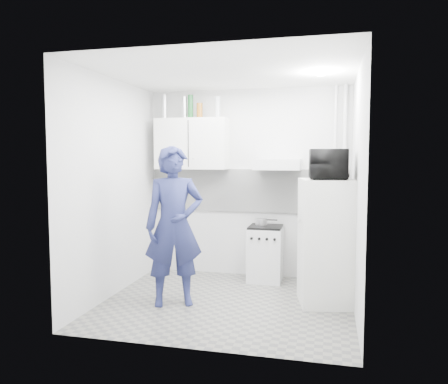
# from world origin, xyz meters

# --- Properties ---
(floor) EXTENTS (2.80, 2.80, 0.00)m
(floor) POSITION_xyz_m (0.00, 0.00, 0.00)
(floor) COLOR slate
(floor) RESTS_ON ground
(ceiling) EXTENTS (2.80, 2.80, 0.00)m
(ceiling) POSITION_xyz_m (0.00, 0.00, 2.60)
(ceiling) COLOR white
(ceiling) RESTS_ON wall_back
(wall_back) EXTENTS (2.80, 0.00, 2.80)m
(wall_back) POSITION_xyz_m (0.00, 1.25, 1.30)
(wall_back) COLOR silver
(wall_back) RESTS_ON floor
(wall_left) EXTENTS (0.00, 2.60, 2.60)m
(wall_left) POSITION_xyz_m (-1.40, 0.00, 1.30)
(wall_left) COLOR silver
(wall_left) RESTS_ON floor
(wall_right) EXTENTS (0.00, 2.60, 2.60)m
(wall_right) POSITION_xyz_m (1.40, 0.00, 1.30)
(wall_right) COLOR silver
(wall_right) RESTS_ON floor
(person) EXTENTS (0.77, 0.66, 1.79)m
(person) POSITION_xyz_m (-0.57, -0.17, 0.90)
(person) COLOR navy
(person) RESTS_ON floor
(stove) EXTENTS (0.45, 0.45, 0.72)m
(stove) POSITION_xyz_m (0.30, 1.00, 0.36)
(stove) COLOR silver
(stove) RESTS_ON floor
(fridge) EXTENTS (0.69, 0.69, 1.42)m
(fridge) POSITION_xyz_m (1.10, 0.26, 0.71)
(fridge) COLOR white
(fridge) RESTS_ON floor
(stove_top) EXTENTS (0.43, 0.43, 0.03)m
(stove_top) POSITION_xyz_m (0.30, 1.00, 0.73)
(stove_top) COLOR black
(stove_top) RESTS_ON stove
(saucepan) EXTENTS (0.16, 0.16, 0.09)m
(saucepan) POSITION_xyz_m (0.23, 1.07, 0.79)
(saucepan) COLOR silver
(saucepan) RESTS_ON stove_top
(microwave) EXTENTS (0.63, 0.45, 0.33)m
(microwave) POSITION_xyz_m (1.10, 0.26, 1.59)
(microwave) COLOR black
(microwave) RESTS_ON fridge
(bottle_a) EXTENTS (0.08, 0.08, 0.34)m
(bottle_a) POSITION_xyz_m (-1.16, 1.07, 2.37)
(bottle_a) COLOR silver
(bottle_a) RESTS_ON upper_cabinet
(bottle_c) EXTENTS (0.07, 0.07, 0.30)m
(bottle_c) POSITION_xyz_m (-0.86, 1.07, 2.35)
(bottle_c) COLOR silver
(bottle_c) RESTS_ON upper_cabinet
(bottle_d) EXTENTS (0.07, 0.07, 0.32)m
(bottle_d) POSITION_xyz_m (-0.77, 1.07, 2.36)
(bottle_d) COLOR #144C1E
(bottle_d) RESTS_ON upper_cabinet
(canister_a) EXTENTS (0.08, 0.08, 0.21)m
(canister_a) POSITION_xyz_m (-0.64, 1.07, 2.30)
(canister_a) COLOR brown
(canister_a) RESTS_ON upper_cabinet
(bottle_e) EXTENTS (0.07, 0.07, 0.29)m
(bottle_e) POSITION_xyz_m (-0.38, 1.07, 2.34)
(bottle_e) COLOR #B2B7BC
(bottle_e) RESTS_ON upper_cabinet
(upper_cabinet) EXTENTS (1.00, 0.35, 0.70)m
(upper_cabinet) POSITION_xyz_m (-0.75, 1.07, 1.85)
(upper_cabinet) COLOR white
(upper_cabinet) RESTS_ON wall_back
(range_hood) EXTENTS (0.60, 0.50, 0.14)m
(range_hood) POSITION_xyz_m (0.45, 1.00, 1.57)
(range_hood) COLOR silver
(range_hood) RESTS_ON wall_back
(backsplash) EXTENTS (2.74, 0.03, 0.60)m
(backsplash) POSITION_xyz_m (0.00, 1.24, 1.20)
(backsplash) COLOR white
(backsplash) RESTS_ON wall_back
(pipe_a) EXTENTS (0.05, 0.05, 2.60)m
(pipe_a) POSITION_xyz_m (1.30, 1.17, 1.30)
(pipe_a) COLOR silver
(pipe_a) RESTS_ON floor
(pipe_b) EXTENTS (0.04, 0.04, 2.60)m
(pipe_b) POSITION_xyz_m (1.18, 1.17, 1.30)
(pipe_b) COLOR silver
(pipe_b) RESTS_ON floor
(ceiling_spot_fixture) EXTENTS (0.10, 0.10, 0.02)m
(ceiling_spot_fixture) POSITION_xyz_m (1.00, 0.20, 2.57)
(ceiling_spot_fixture) COLOR white
(ceiling_spot_fixture) RESTS_ON ceiling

